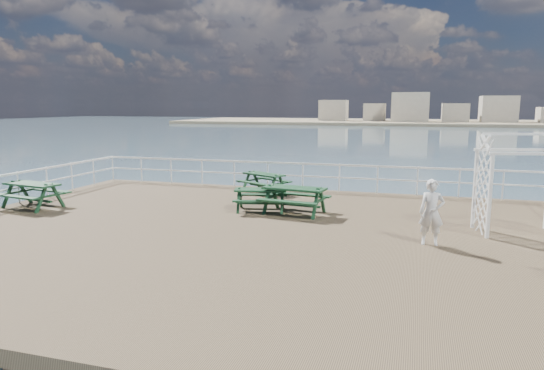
% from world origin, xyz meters
% --- Properties ---
extents(ground, '(18.00, 14.00, 0.30)m').
position_xyz_m(ground, '(0.00, 0.00, -0.15)').
color(ground, brown).
rests_on(ground, ground).
extents(sea_backdrop, '(300.00, 300.00, 9.20)m').
position_xyz_m(sea_backdrop, '(12.54, 134.07, -0.51)').
color(sea_backdrop, '#3B5763').
rests_on(sea_backdrop, ground).
extents(railing, '(17.77, 13.76, 1.10)m').
position_xyz_m(railing, '(-0.07, 2.57, 0.87)').
color(railing, white).
rests_on(railing, ground).
extents(picnic_table_a, '(2.14, 1.83, 0.94)m').
position_xyz_m(picnic_table_a, '(-7.80, 0.87, 0.60)').
color(picnic_table_a, '#13361E').
rests_on(picnic_table_a, ground).
extents(picnic_table_b, '(2.18, 2.03, 0.84)m').
position_xyz_m(picnic_table_b, '(-1.31, 5.80, 0.54)').
color(picnic_table_b, '#13361E').
rests_on(picnic_table_b, ground).
extents(picnic_table_c, '(2.13, 1.81, 0.95)m').
position_xyz_m(picnic_table_c, '(0.74, 2.54, 0.60)').
color(picnic_table_c, '#13361E').
rests_on(picnic_table_c, ground).
extents(picnic_table_d, '(1.92, 1.68, 0.81)m').
position_xyz_m(picnic_table_d, '(-0.40, 2.61, 0.52)').
color(picnic_table_d, '#13361E').
rests_on(picnic_table_d, ground).
extents(trellis_arbor, '(2.35, 1.60, 2.66)m').
position_xyz_m(trellis_arbor, '(7.01, 1.91, 1.18)').
color(trellis_arbor, white).
rests_on(trellis_arbor, ground).
extents(person, '(0.60, 0.41, 1.61)m').
position_xyz_m(person, '(4.76, 0.13, 0.81)').
color(person, silver).
rests_on(person, ground).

